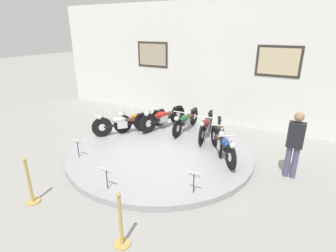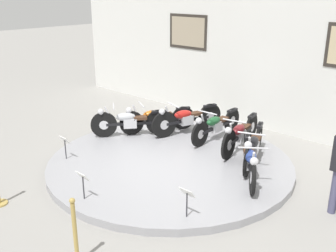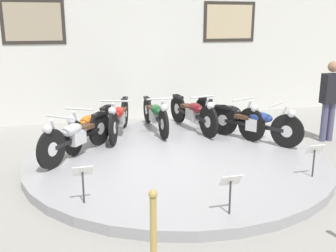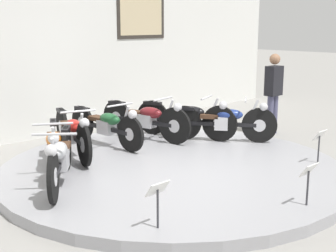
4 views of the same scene
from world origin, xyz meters
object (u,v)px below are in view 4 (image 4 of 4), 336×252
object	(u,v)px
motorcycle_blue	(224,121)
motorcycle_black	(187,117)
motorcycle_silver	(60,157)
motorcycle_maroon	(146,118)
motorcycle_green	(107,124)
info_placard_front_left	(158,195)
motorcycle_orange	(54,145)
info_placard_front_centre	(308,175)
info_placard_front_right	(319,139)
motorcycle_red	(73,132)
visitor_standing	(273,89)

from	to	relation	value
motorcycle_blue	motorcycle_black	bearing A→B (deg)	114.86
motorcycle_silver	motorcycle_blue	size ratio (longest dim) A/B	0.97
motorcycle_maroon	motorcycle_blue	size ratio (longest dim) A/B	1.22
motorcycle_maroon	motorcycle_black	world-z (taller)	motorcycle_maroon
motorcycle_silver	motorcycle_green	distance (m)	2.10
motorcycle_black	info_placard_front_left	bearing A→B (deg)	-140.92
motorcycle_orange	motorcycle_blue	size ratio (longest dim) A/B	1.05
motorcycle_green	info_placard_front_centre	xyz separation A→B (m)	(-0.00, -3.88, -0.00)
info_placard_front_right	motorcycle_red	bearing A→B (deg)	129.98
motorcycle_green	motorcycle_maroon	world-z (taller)	motorcycle_maroon
motorcycle_black	motorcycle_blue	world-z (taller)	motorcycle_black
motorcycle_black	info_placard_front_right	world-z (taller)	motorcycle_black
motorcycle_black	info_placard_front_left	size ratio (longest dim) A/B	3.70
motorcycle_orange	motorcycle_black	size ratio (longest dim) A/B	0.91
motorcycle_orange	visitor_standing	xyz separation A→B (m)	(4.77, -0.56, 0.41)
motorcycle_black	motorcycle_blue	size ratio (longest dim) A/B	1.16
motorcycle_silver	motorcycle_orange	world-z (taller)	motorcycle_silver
motorcycle_orange	info_placard_front_right	size ratio (longest dim) A/B	3.35
motorcycle_black	motorcycle_red	bearing A→B (deg)	168.30
motorcycle_blue	visitor_standing	xyz separation A→B (m)	(1.67, 0.08, 0.40)
info_placard_front_centre	info_placard_front_right	size ratio (longest dim) A/B	1.00
motorcycle_silver	motorcycle_black	xyz separation A→B (m)	(3.08, 0.63, 0.01)
motorcycle_orange	info_placard_front_left	xyz separation A→B (m)	(-0.28, -2.50, -0.01)
info_placard_front_left	info_placard_front_centre	distance (m)	1.85
motorcycle_silver	motorcycle_blue	bearing A→B (deg)	-0.03
motorcycle_red	info_placard_front_left	size ratio (longest dim) A/B	3.77
motorcycle_green	motorcycle_silver	bearing A→B (deg)	-143.67
motorcycle_blue	info_placard_front_left	bearing A→B (deg)	-151.05
motorcycle_maroon	info_placard_front_centre	bearing A→B (deg)	-101.95
motorcycle_orange	motorcycle_green	bearing A→B (deg)	23.51
motorcycle_red	motorcycle_black	world-z (taller)	motorcycle_red
info_placard_front_centre	info_placard_front_right	xyz separation A→B (m)	(1.69, 0.77, 0.00)
motorcycle_maroon	visitor_standing	world-z (taller)	visitor_standing
motorcycle_maroon	visitor_standing	size ratio (longest dim) A/B	1.21
motorcycle_red	info_placard_front_right	xyz separation A→B (m)	(2.48, -2.95, -0.03)
motorcycle_maroon	motorcycle_blue	world-z (taller)	motorcycle_maroon
info_placard_front_left	info_placard_front_right	bearing A→B (deg)	0.00
motorcycle_maroon	info_placard_front_centre	size ratio (longest dim) A/B	3.88
motorcycle_red	info_placard_front_left	xyz separation A→B (m)	(-0.89, -2.95, -0.03)
motorcycle_green	info_placard_front_left	world-z (taller)	motorcycle_green
motorcycle_red	motorcycle_blue	xyz separation A→B (m)	(2.48, -1.09, -0.01)
motorcycle_silver	visitor_standing	world-z (taller)	visitor_standing
info_placard_front_right	visitor_standing	world-z (taller)	visitor_standing
motorcycle_red	motorcycle_green	xyz separation A→B (m)	(0.79, 0.16, -0.02)
motorcycle_silver	info_placard_front_right	distance (m)	3.86
motorcycle_orange	motorcycle_black	distance (m)	2.80
motorcycle_green	motorcycle_red	bearing A→B (deg)	-168.74
motorcycle_maroon	info_placard_front_left	distance (m)	3.85
visitor_standing	info_placard_front_centre	bearing A→B (deg)	-141.15
motorcycle_maroon	info_placard_front_left	xyz separation A→B (m)	(-2.47, -2.95, -0.03)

